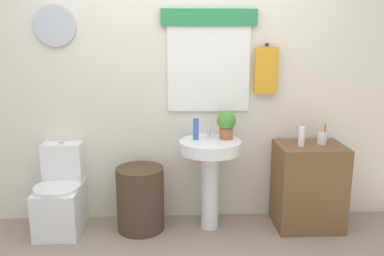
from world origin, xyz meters
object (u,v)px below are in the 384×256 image
Objects in this scene: pedestal_sink at (210,162)px; lotion_bottle at (302,137)px; wooden_cabinet at (308,186)px; potted_plant at (226,123)px; laundry_hamper at (140,199)px; toilet at (61,198)px; soap_bottle at (196,129)px; toothbrush_cup at (322,138)px.

pedestal_sink is 0.80m from lotion_bottle.
potted_plant reaches higher than wooden_cabinet.
laundry_hamper is at bearing 180.00° from wooden_cabinet.
wooden_cabinet is at bearing 0.00° from pedestal_sink.
soap_bottle is (1.17, 0.02, 0.59)m from toilet.
toilet is 2.12m from lotion_bottle.
wooden_cabinet is 0.44m from toothbrush_cup.
toothbrush_cup reaches higher than laundry_hamper.
potted_plant is at bearing 1.05° from toilet.
potted_plant reaches higher than laundry_hamper.
toilet is at bearing -179.21° from soap_bottle.
toothbrush_cup is (1.56, 0.02, 0.52)m from laundry_hamper.
lotion_bottle is at bearing -9.10° from potted_plant.
laundry_hamper is 3.33× the size of lotion_bottle.
soap_bottle reaches higher than wooden_cabinet.
wooden_cabinet is 4.08× the size of soap_bottle.
soap_bottle reaches higher than lotion_bottle.
wooden_cabinet is 4.44× the size of lotion_bottle.
lotion_bottle is at bearing -163.14° from toothbrush_cup.
soap_bottle reaches higher than toilet.
pedestal_sink is 1.06× the size of wooden_cabinet.
laundry_hamper is 1.47m from lotion_bottle.
toothbrush_cup is at bearing -1.59° from soap_bottle.
toothbrush_cup reaches higher than toilet.
toilet is 0.96× the size of pedestal_sink.
soap_bottle is at bearing 174.19° from lotion_bottle.
potted_plant reaches higher than toilet.
potted_plant reaches higher than pedestal_sink.
laundry_hamper is 0.71× the size of pedestal_sink.
lotion_bottle is at bearing -5.81° from soap_bottle.
toilet is 2.31m from toothbrush_cup.
soap_bottle is 0.26m from potted_plant.
toilet is at bearing 178.49° from pedestal_sink.
soap_bottle reaches higher than toothbrush_cup.
soap_bottle is 0.89m from lotion_bottle.
laundry_hamper is at bearing -2.83° from toilet.
toilet is 1.56m from potted_plant.
wooden_cabinet is at bearing 0.00° from laundry_hamper.
soap_bottle is (-0.98, 0.05, 0.51)m from wooden_cabinet.
laundry_hamper is 1.65m from toothbrush_cup.
laundry_hamper is 0.77m from soap_bottle.
pedestal_sink reaches higher than wooden_cabinet.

